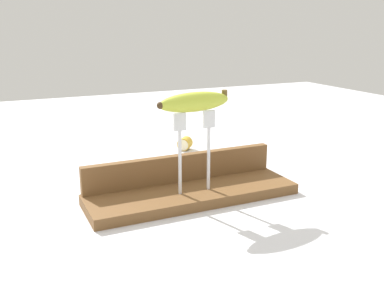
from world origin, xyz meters
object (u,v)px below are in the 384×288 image
fork_fallen_near (237,160)px  banana_chunk_near (185,144)px  banana_raised_center (195,102)px  fork_stand_center (194,144)px

fork_fallen_near → banana_chunk_near: 0.19m
banana_raised_center → banana_chunk_near: (0.14, 0.37, -0.19)m
fork_stand_center → banana_raised_center: size_ratio=1.03×
fork_stand_center → banana_chunk_near: 0.41m
banana_chunk_near → fork_fallen_near: bearing=-64.2°
fork_stand_center → fork_fallen_near: (0.22, 0.21, -0.12)m
banana_raised_center → fork_stand_center: bearing=6.7°
fork_stand_center → banana_raised_center: banana_raised_center is taller
fork_stand_center → banana_chunk_near: bearing=69.1°
fork_stand_center → banana_raised_center: (-0.00, -0.00, 0.09)m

